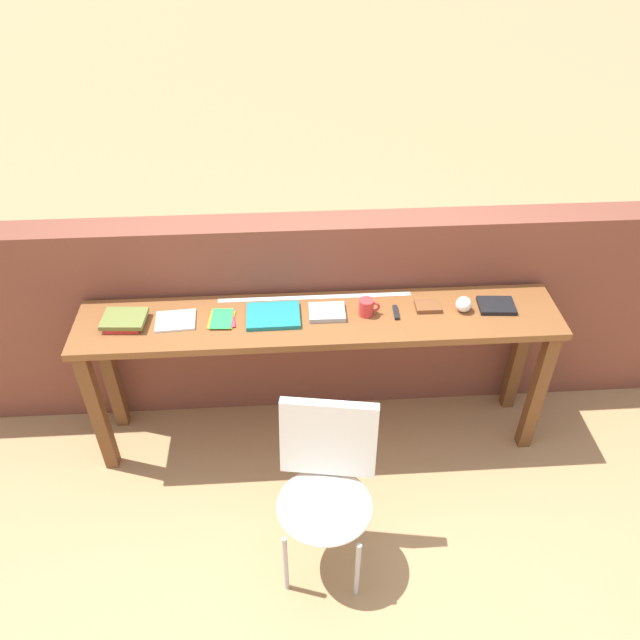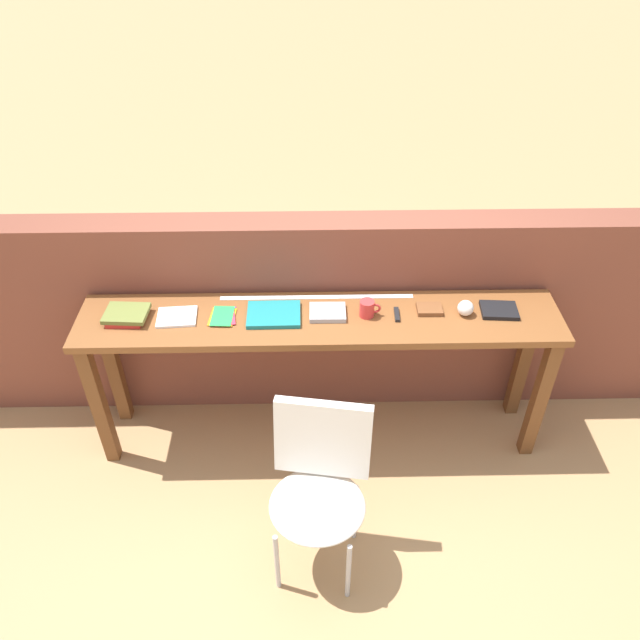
% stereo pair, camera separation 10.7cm
% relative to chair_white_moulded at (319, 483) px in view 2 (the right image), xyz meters
% --- Properties ---
extents(ground_plane, '(40.00, 40.00, 0.00)m').
position_rel_chair_white_moulded_xyz_m(ground_plane, '(0.02, 0.47, -0.53)').
color(ground_plane, tan).
extents(brick_wall_back, '(6.00, 0.20, 1.25)m').
position_rel_chair_white_moulded_xyz_m(brick_wall_back, '(0.02, 1.11, 0.10)').
color(brick_wall_back, brown).
rests_on(brick_wall_back, ground).
extents(sideboard, '(2.50, 0.44, 0.88)m').
position_rel_chair_white_moulded_xyz_m(sideboard, '(0.02, 0.77, 0.21)').
color(sideboard, brown).
rests_on(sideboard, ground).
extents(chair_white_moulded, '(0.51, 0.52, 0.89)m').
position_rel_chair_white_moulded_xyz_m(chair_white_moulded, '(0.00, 0.00, 0.00)').
color(chair_white_moulded, silver).
rests_on(chair_white_moulded, ground).
extents(book_stack_leftmost, '(0.23, 0.18, 0.05)m').
position_rel_chair_white_moulded_xyz_m(book_stack_leftmost, '(-0.97, 0.77, 0.38)').
color(book_stack_leftmost, red).
rests_on(book_stack_leftmost, sideboard).
extents(magazine_cycling, '(0.21, 0.17, 0.01)m').
position_rel_chair_white_moulded_xyz_m(magazine_cycling, '(-0.72, 0.77, 0.36)').
color(magazine_cycling, white).
rests_on(magazine_cycling, sideboard).
extents(pamphlet_pile_colourful, '(0.14, 0.18, 0.01)m').
position_rel_chair_white_moulded_xyz_m(pamphlet_pile_colourful, '(-0.48, 0.77, 0.36)').
color(pamphlet_pile_colourful, purple).
rests_on(pamphlet_pile_colourful, sideboard).
extents(book_open_centre, '(0.27, 0.22, 0.02)m').
position_rel_chair_white_moulded_xyz_m(book_open_centre, '(-0.22, 0.78, 0.36)').
color(book_open_centre, '#19757A').
rests_on(book_open_centre, sideboard).
extents(book_grey_hardcover, '(0.19, 0.15, 0.03)m').
position_rel_chair_white_moulded_xyz_m(book_grey_hardcover, '(0.06, 0.79, 0.37)').
color(book_grey_hardcover, '#9E9EA3').
rests_on(book_grey_hardcover, sideboard).
extents(mug, '(0.11, 0.08, 0.09)m').
position_rel_chair_white_moulded_xyz_m(mug, '(0.26, 0.78, 0.40)').
color(mug, red).
rests_on(mug, sideboard).
extents(multitool_folded, '(0.03, 0.11, 0.02)m').
position_rel_chair_white_moulded_xyz_m(multitool_folded, '(0.41, 0.77, 0.36)').
color(multitool_folded, black).
rests_on(multitool_folded, sideboard).
extents(leather_journal_brown, '(0.13, 0.10, 0.02)m').
position_rel_chair_white_moulded_xyz_m(leather_journal_brown, '(0.59, 0.81, 0.37)').
color(leather_journal_brown, brown).
rests_on(leather_journal_brown, sideboard).
extents(sports_ball_small, '(0.08, 0.08, 0.08)m').
position_rel_chair_white_moulded_xyz_m(sports_ball_small, '(0.77, 0.77, 0.39)').
color(sports_ball_small, silver).
rests_on(sports_ball_small, sideboard).
extents(book_repair_rightmost, '(0.20, 0.16, 0.02)m').
position_rel_chair_white_moulded_xyz_m(book_repair_rightmost, '(0.95, 0.79, 0.36)').
color(book_repair_rightmost, black).
rests_on(book_repair_rightmost, sideboard).
extents(ruler_metal_back_edge, '(1.03, 0.03, 0.00)m').
position_rel_chair_white_moulded_xyz_m(ruler_metal_back_edge, '(0.00, 0.94, 0.35)').
color(ruler_metal_back_edge, silver).
rests_on(ruler_metal_back_edge, sideboard).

